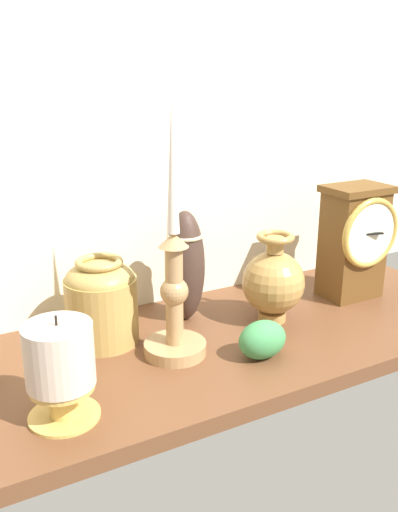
# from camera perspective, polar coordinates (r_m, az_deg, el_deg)

# --- Properties ---
(ground_plane) EXTENTS (1.00, 0.36, 0.02)m
(ground_plane) POSITION_cam_1_polar(r_m,az_deg,el_deg) (0.88, 1.26, -9.25)
(ground_plane) COLOR brown
(back_wall) EXTENTS (1.20, 0.02, 0.65)m
(back_wall) POSITION_cam_1_polar(r_m,az_deg,el_deg) (0.94, -4.38, 14.15)
(back_wall) COLOR silver
(back_wall) RESTS_ON ground_plane
(mantel_clock) EXTENTS (0.13, 0.09, 0.21)m
(mantel_clock) POSITION_cam_1_polar(r_m,az_deg,el_deg) (1.03, 15.75, 1.57)
(mantel_clock) COLOR brown
(mantel_clock) RESTS_ON ground_plane
(candlestick_tall_left) EXTENTS (0.09, 0.09, 0.37)m
(candlestick_tall_left) POSITION_cam_1_polar(r_m,az_deg,el_deg) (0.79, -2.56, -3.81)
(candlestick_tall_left) COLOR tan
(candlestick_tall_left) RESTS_ON ground_plane
(brass_vase_bulbous) EXTENTS (0.10, 0.10, 0.15)m
(brass_vase_bulbous) POSITION_cam_1_polar(r_m,az_deg,el_deg) (0.91, 7.66, -2.59)
(brass_vase_bulbous) COLOR #B38848
(brass_vase_bulbous) RESTS_ON ground_plane
(brass_vase_jar) EXTENTS (0.11, 0.11, 0.13)m
(brass_vase_jar) POSITION_cam_1_polar(r_m,az_deg,el_deg) (0.85, -10.02, -4.44)
(brass_vase_jar) COLOR tan
(brass_vase_jar) RESTS_ON ground_plane
(pillar_candle_front) EXTENTS (0.09, 0.09, 0.13)m
(pillar_candle_front) POSITION_cam_1_polar(r_m,az_deg,el_deg) (0.68, -14.10, -10.92)
(pillar_candle_front) COLOR #D7AF54
(pillar_candle_front) RESTS_ON ground_plane
(tall_ceramic_vase) EXTENTS (0.06, 0.06, 0.19)m
(tall_ceramic_vase) POSITION_cam_1_polar(r_m,az_deg,el_deg) (0.90, -1.14, -0.94)
(tall_ceramic_vase) COLOR #3F2D25
(tall_ceramic_vase) RESTS_ON ground_plane
(ivy_sprig) EXTENTS (0.07, 0.05, 0.06)m
(ivy_sprig) POSITION_cam_1_polar(r_m,az_deg,el_deg) (0.81, 6.54, -8.54)
(ivy_sprig) COLOR #3F8E4F
(ivy_sprig) RESTS_ON ground_plane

